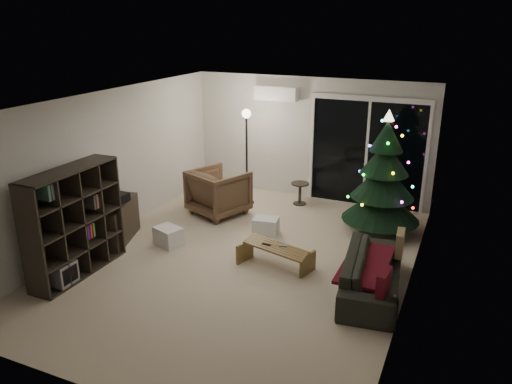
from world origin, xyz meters
TOP-DOWN VIEW (x-y plane):
  - room at (0.46, 1.49)m, footprint 6.50×7.51m
  - bookshelf at (-2.25, -1.35)m, footprint 0.42×1.62m
  - media_cabinet at (-2.25, -0.22)m, footprint 0.73×1.18m
  - stereo at (-2.25, -0.22)m, footprint 0.35×0.41m
  - armchair at (-1.25, 1.59)m, footprint 1.24×1.26m
  - ottoman at (-1.24, 1.79)m, footprint 0.67×0.67m
  - cardboard_box_a at (-1.37, -0.01)m, footprint 0.52×0.45m
  - cardboard_box_b at (-0.05, 1.06)m, footprint 0.47×0.38m
  - side_table at (0.01, 2.71)m, footprint 0.44×0.44m
  - floor_lamp at (-1.00, 2.34)m, footprint 0.30×0.30m
  - sofa at (2.05, -0.13)m, footprint 0.96×1.97m
  - sofa_throw at (1.95, -0.13)m, footprint 0.59×1.37m
  - cushion_a at (2.30, 0.52)m, footprint 0.14×0.37m
  - cushion_b at (2.30, -0.78)m, footprint 0.13×0.37m
  - coffee_table at (0.56, -0.01)m, footprint 1.15×0.66m
  - remote_a at (0.41, -0.01)m, footprint 0.14×0.04m
  - remote_b at (0.66, 0.04)m, footprint 0.13×0.08m
  - christmas_tree at (1.76, 1.97)m, footprint 1.79×1.79m

SIDE VIEW (x-z plane):
  - cardboard_box_b at x=-0.05m, z-range 0.00..0.30m
  - cardboard_box_a at x=-1.37m, z-range 0.00..0.31m
  - coffee_table at x=0.56m, z-range 0.00..0.35m
  - side_table at x=0.01m, z-range 0.00..0.45m
  - ottoman at x=-1.24m, z-range 0.00..0.47m
  - sofa at x=2.05m, z-range 0.00..0.55m
  - media_cabinet at x=-2.25m, z-range 0.00..0.69m
  - remote_a at x=0.41m, z-range 0.35..0.36m
  - remote_b at x=0.66m, z-range 0.35..0.36m
  - sofa_throw at x=1.95m, z-range 0.38..0.42m
  - armchair at x=-1.25m, z-range 0.00..0.89m
  - cushion_a at x=2.30m, z-range 0.32..0.68m
  - cushion_b at x=2.30m, z-range 0.32..0.68m
  - stereo at x=-2.25m, z-range 0.69..0.84m
  - bookshelf at x=-2.25m, z-range 0.00..1.62m
  - floor_lamp at x=-1.00m, z-range 0.00..1.88m
  - room at x=0.46m, z-range -0.28..2.32m
  - christmas_tree at x=1.76m, z-range 0.00..2.18m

